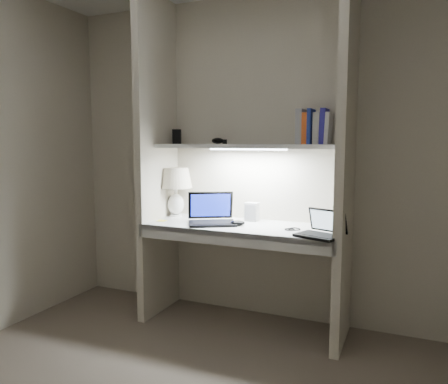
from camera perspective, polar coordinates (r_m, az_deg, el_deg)
The scene contains 17 objects.
back_wall at distance 3.45m, azimuth 4.13°, elevation 4.36°, with size 3.20×0.01×2.50m, color beige.
alcove_panel_left at distance 3.52m, azimuth -8.73°, elevation 4.35°, with size 0.06×0.55×2.50m, color beige.
alcove_panel_right at distance 3.01m, azimuth 15.63°, elevation 3.80°, with size 0.06×0.55×2.50m, color beige.
desk at distance 3.25m, azimuth 2.45°, elevation -4.65°, with size 1.40×0.55×0.04m, color white.
desk_apron at distance 3.02m, azimuth 0.67°, elevation -6.10°, with size 1.46×0.03×0.10m, color silver.
shelf at distance 3.28m, azimuth 3.10°, elevation 6.00°, with size 1.40×0.36×0.03m, color silver.
strip_light at distance 3.28m, azimuth 3.09°, elevation 5.62°, with size 0.60×0.04×0.01m, color white.
table_lamp at distance 3.60m, azimuth -6.35°, elevation 1.10°, with size 0.27×0.27×0.40m.
laptop_main at distance 3.30m, azimuth -1.65°, elevation -3.20°, with size 0.45×0.43×0.23m.
laptop_netbook at distance 2.92m, azimuth 12.62°, elevation -4.90°, with size 0.34×0.32×0.17m.
speaker at distance 3.40m, azimuth 3.67°, elevation -2.59°, with size 0.10×0.07×0.14m, color silver.
mouse at distance 3.21m, azimuth 1.79°, elevation -4.08°, with size 0.11×0.07×0.04m, color black.
cable_coil at distance 3.10m, azimuth 9.17°, elevation -4.79°, with size 0.09×0.09×0.01m, color black.
sticky_note at distance 3.44m, azimuth -8.14°, elevation -3.72°, with size 0.07×0.07×0.00m, color yellow.
book_row at distance 3.23m, azimuth 11.64°, elevation 8.24°, with size 0.24×0.17×0.25m.
shelf_box at distance 3.61m, azimuth -6.18°, elevation 7.20°, with size 0.07×0.05×0.12m, color black.
shelf_gadget at distance 3.45m, azimuth -0.83°, elevation 6.70°, with size 0.11×0.08×0.05m, color black.
Camera 1 is at (1.13, -1.75, 1.39)m, focal length 35.00 mm.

